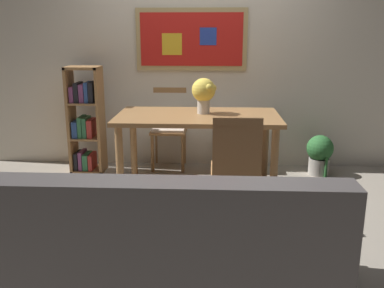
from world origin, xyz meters
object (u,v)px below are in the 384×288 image
(dining_chair_far_left, at_px, (170,121))
(leather_couch, at_px, (175,253))
(bookshelf, at_px, (85,122))
(flower_vase, at_px, (204,92))
(dining_table, at_px, (198,125))
(potted_ivy, at_px, (320,154))
(dining_chair_near_right, at_px, (236,161))
(dining_chair_far_right, at_px, (232,121))

(dining_chair_far_left, height_order, leather_couch, dining_chair_far_left)
(bookshelf, bearing_deg, flower_vase, -17.83)
(dining_table, xyz_separation_m, potted_ivy, (1.32, 0.50, -0.42))
(dining_chair_near_right, bearing_deg, dining_chair_far_left, 114.38)
(dining_chair_far_right, relative_size, potted_ivy, 1.81)
(bookshelf, bearing_deg, dining_chair_far_left, 15.72)
(dining_chair_far_left, distance_m, bookshelf, 0.94)
(potted_ivy, distance_m, flower_vase, 1.52)
(dining_chair_near_right, bearing_deg, leather_couch, -110.00)
(dining_chair_near_right, relative_size, bookshelf, 0.78)
(leather_couch, bearing_deg, flower_vase, 86.60)
(dining_chair_far_right, xyz_separation_m, leather_couch, (-0.42, -2.62, -0.23))
(dining_chair_far_left, relative_size, flower_vase, 2.64)
(dining_chair_far_left, bearing_deg, dining_chair_near_right, -65.62)
(flower_vase, bearing_deg, potted_ivy, 18.81)
(dining_table, xyz_separation_m, bookshelf, (-1.26, 0.50, -0.09))
(dining_chair_far_right, height_order, bookshelf, bookshelf)
(flower_vase, bearing_deg, dining_chair_far_right, 66.15)
(dining_chair_near_right, relative_size, flower_vase, 2.64)
(dining_chair_far_right, bearing_deg, bookshelf, -170.34)
(leather_couch, relative_size, potted_ivy, 3.58)
(bookshelf, relative_size, flower_vase, 3.41)
(dining_chair_far_right, relative_size, leather_couch, 0.51)
(dining_chair_far_left, height_order, potted_ivy, dining_chair_far_left)
(dining_chair_far_left, xyz_separation_m, flower_vase, (0.41, -0.68, 0.43))
(dining_chair_far_right, xyz_separation_m, dining_chair_near_right, (-0.03, -1.54, 0.00))
(dining_table, height_order, flower_vase, flower_vase)
(dining_chair_far_right, distance_m, potted_ivy, 1.04)
(dining_chair_far_left, bearing_deg, dining_chair_far_right, 1.73)
(dining_table, relative_size, bookshelf, 1.34)
(leather_couch, height_order, potted_ivy, leather_couch)
(potted_ivy, height_order, flower_vase, flower_vase)
(dining_table, relative_size, dining_chair_far_left, 1.72)
(dining_chair_far_right, distance_m, dining_chair_near_right, 1.54)
(leather_couch, xyz_separation_m, bookshelf, (-1.20, 2.35, 0.26))
(leather_couch, bearing_deg, dining_table, 88.18)
(bookshelf, xyz_separation_m, flower_vase, (1.31, -0.42, 0.40))
(dining_chair_far_right, bearing_deg, potted_ivy, -15.71)
(dining_table, distance_m, bookshelf, 1.36)
(dining_chair_near_right, distance_m, leather_couch, 1.17)
(dining_chair_far_right, distance_m, bookshelf, 1.65)
(dining_chair_far_left, bearing_deg, leather_couch, -83.54)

